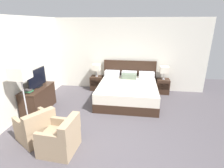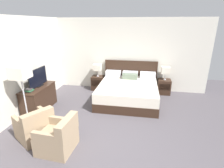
{
  "view_description": "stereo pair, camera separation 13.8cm",
  "coord_description": "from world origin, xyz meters",
  "px_view_note": "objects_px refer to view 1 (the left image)",
  "views": [
    {
      "loc": [
        0.61,
        -2.93,
        2.51
      ],
      "look_at": [
        -0.12,
        2.01,
        0.75
      ],
      "focal_mm": 28.0,
      "sensor_mm": 36.0,
      "label": 1
    },
    {
      "loc": [
        0.75,
        -2.91,
        2.51
      ],
      "look_at": [
        -0.12,
        2.01,
        0.75
      ],
      "focal_mm": 28.0,
      "sensor_mm": 36.0,
      "label": 2
    }
  ],
  "objects_px": {
    "book_small_top": "(28,90)",
    "armchair_by_window": "(36,128)",
    "book_red_cover": "(28,92)",
    "book_blue_cover": "(28,91)",
    "nightstand_left": "(97,83)",
    "dresser": "(39,99)",
    "tv": "(37,78)",
    "armchair_companion": "(61,139)",
    "bed": "(128,91)",
    "nightstand_right": "(163,86)",
    "table_lamp_left": "(96,67)",
    "table_lamp_right": "(164,70)",
    "floor_lamp": "(20,76)"
  },
  "relations": [
    {
      "from": "nightstand_left",
      "to": "book_red_cover",
      "type": "height_order",
      "value": "book_red_cover"
    },
    {
      "from": "tv",
      "to": "armchair_companion",
      "type": "distance_m",
      "value": 2.28
    },
    {
      "from": "book_red_cover",
      "to": "floor_lamp",
      "type": "height_order",
      "value": "floor_lamp"
    },
    {
      "from": "table_lamp_left",
      "to": "table_lamp_right",
      "type": "xyz_separation_m",
      "value": [
        2.52,
        0.0,
        0.0
      ]
    },
    {
      "from": "dresser",
      "to": "armchair_companion",
      "type": "bearing_deg",
      "value": -48.82
    },
    {
      "from": "nightstand_right",
      "to": "book_red_cover",
      "type": "xyz_separation_m",
      "value": [
        -3.85,
        -2.33,
        0.47
      ]
    },
    {
      "from": "table_lamp_left",
      "to": "tv",
      "type": "distance_m",
      "value": 2.29
    },
    {
      "from": "tv",
      "to": "armchair_by_window",
      "type": "bearing_deg",
      "value": -63.54
    },
    {
      "from": "nightstand_left",
      "to": "armchair_by_window",
      "type": "xyz_separation_m",
      "value": [
        -0.63,
        -3.26,
        0.01
      ]
    },
    {
      "from": "bed",
      "to": "armchair_companion",
      "type": "xyz_separation_m",
      "value": [
        -1.19,
        -2.75,
        -0.04
      ]
    },
    {
      "from": "nightstand_left",
      "to": "book_small_top",
      "type": "height_order",
      "value": "book_small_top"
    },
    {
      "from": "bed",
      "to": "tv",
      "type": "distance_m",
      "value": 2.87
    },
    {
      "from": "dresser",
      "to": "nightstand_right",
      "type": "bearing_deg",
      "value": 26.83
    },
    {
      "from": "book_red_cover",
      "to": "book_blue_cover",
      "type": "xyz_separation_m",
      "value": [
        0.01,
        0.0,
        0.03
      ]
    },
    {
      "from": "nightstand_left",
      "to": "table_lamp_right",
      "type": "bearing_deg",
      "value": 0.03
    },
    {
      "from": "book_small_top",
      "to": "armchair_by_window",
      "type": "height_order",
      "value": "book_small_top"
    },
    {
      "from": "bed",
      "to": "nightstand_left",
      "type": "bearing_deg",
      "value": 148.18
    },
    {
      "from": "book_small_top",
      "to": "floor_lamp",
      "type": "relative_size",
      "value": 0.12
    },
    {
      "from": "nightstand_left",
      "to": "dresser",
      "type": "bearing_deg",
      "value": -124.28
    },
    {
      "from": "bed",
      "to": "dresser",
      "type": "relative_size",
      "value": 1.78
    },
    {
      "from": "tv",
      "to": "armchair_companion",
      "type": "height_order",
      "value": "tv"
    },
    {
      "from": "book_red_cover",
      "to": "nightstand_left",
      "type": "bearing_deg",
      "value": 60.27
    },
    {
      "from": "armchair_companion",
      "to": "nightstand_right",
      "type": "bearing_deg",
      "value": 55.34
    },
    {
      "from": "table_lamp_right",
      "to": "dresser",
      "type": "relative_size",
      "value": 0.4
    },
    {
      "from": "nightstand_left",
      "to": "book_blue_cover",
      "type": "relative_size",
      "value": 2.71
    },
    {
      "from": "bed",
      "to": "book_blue_cover",
      "type": "height_order",
      "value": "bed"
    },
    {
      "from": "armchair_by_window",
      "to": "table_lamp_left",
      "type": "bearing_deg",
      "value": 79.15
    },
    {
      "from": "dresser",
      "to": "armchair_by_window",
      "type": "bearing_deg",
      "value": -62.12
    },
    {
      "from": "nightstand_left",
      "to": "armchair_companion",
      "type": "distance_m",
      "value": 3.54
    },
    {
      "from": "bed",
      "to": "book_small_top",
      "type": "distance_m",
      "value": 3.06
    },
    {
      "from": "book_blue_cover",
      "to": "armchair_by_window",
      "type": "height_order",
      "value": "book_blue_cover"
    },
    {
      "from": "table_lamp_left",
      "to": "dresser",
      "type": "height_order",
      "value": "table_lamp_left"
    },
    {
      "from": "dresser",
      "to": "floor_lamp",
      "type": "bearing_deg",
      "value": -77.01
    },
    {
      "from": "bed",
      "to": "nightstand_left",
      "type": "distance_m",
      "value": 1.48
    },
    {
      "from": "tv",
      "to": "floor_lamp",
      "type": "height_order",
      "value": "floor_lamp"
    },
    {
      "from": "nightstand_left",
      "to": "armchair_companion",
      "type": "xyz_separation_m",
      "value": [
        0.07,
        -3.54,
        0.01
      ]
    },
    {
      "from": "book_blue_cover",
      "to": "book_red_cover",
      "type": "bearing_deg",
      "value": 180.0
    },
    {
      "from": "book_red_cover",
      "to": "armchair_companion",
      "type": "xyz_separation_m",
      "value": [
        1.4,
        -1.2,
        -0.46
      ]
    },
    {
      "from": "book_red_cover",
      "to": "nightstand_right",
      "type": "bearing_deg",
      "value": 31.24
    },
    {
      "from": "tv",
      "to": "armchair_by_window",
      "type": "distance_m",
      "value": 1.71
    },
    {
      "from": "armchair_by_window",
      "to": "nightstand_right",
      "type": "bearing_deg",
      "value": 46.07
    },
    {
      "from": "book_small_top",
      "to": "book_red_cover",
      "type": "bearing_deg",
      "value": 0.0
    },
    {
      "from": "tv",
      "to": "floor_lamp",
      "type": "relative_size",
      "value": 0.56
    },
    {
      "from": "dresser",
      "to": "tv",
      "type": "relative_size",
      "value": 1.38
    },
    {
      "from": "floor_lamp",
      "to": "book_red_cover",
      "type": "bearing_deg",
      "value": 113.84
    },
    {
      "from": "nightstand_right",
      "to": "tv",
      "type": "bearing_deg",
      "value": -154.09
    },
    {
      "from": "bed",
      "to": "table_lamp_right",
      "type": "bearing_deg",
      "value": 31.87
    },
    {
      "from": "nightstand_left",
      "to": "book_blue_cover",
      "type": "distance_m",
      "value": 2.73
    },
    {
      "from": "bed",
      "to": "nightstand_left",
      "type": "xyz_separation_m",
      "value": [
        -1.26,
        0.78,
        -0.05
      ]
    },
    {
      "from": "nightstand_right",
      "to": "floor_lamp",
      "type": "distance_m",
      "value": 4.72
    }
  ]
}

